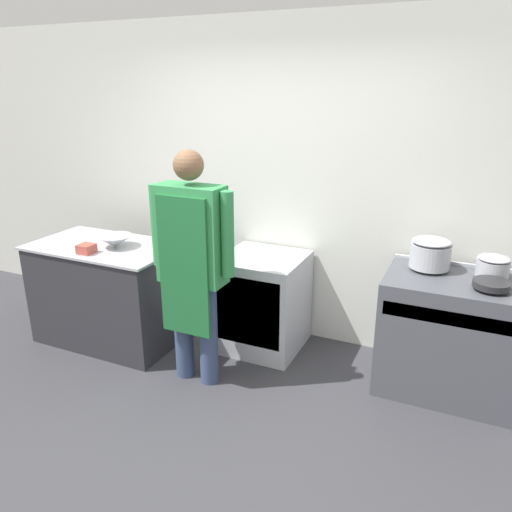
# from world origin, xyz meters

# --- Properties ---
(ground_plane) EXTENTS (14.00, 14.00, 0.00)m
(ground_plane) POSITION_xyz_m (0.00, 0.00, 0.00)
(ground_plane) COLOR #38383D
(wall_back) EXTENTS (8.00, 0.05, 2.70)m
(wall_back) POSITION_xyz_m (0.00, 1.68, 1.35)
(wall_back) COLOR silver
(wall_back) RESTS_ON ground_plane
(prep_counter) EXTENTS (1.26, 0.74, 0.88)m
(prep_counter) POSITION_xyz_m (-1.33, 0.87, 0.44)
(prep_counter) COLOR #2D2D33
(prep_counter) RESTS_ON ground_plane
(stove) EXTENTS (0.99, 0.66, 0.90)m
(stove) POSITION_xyz_m (1.46, 1.27, 0.44)
(stove) COLOR #4C4F56
(stove) RESTS_ON ground_plane
(fridge_unit) EXTENTS (0.66, 0.65, 0.82)m
(fridge_unit) POSITION_xyz_m (-0.05, 1.30, 0.41)
(fridge_unit) COLOR silver
(fridge_unit) RESTS_ON ground_plane
(person_cook) EXTENTS (0.67, 0.24, 1.75)m
(person_cook) POSITION_xyz_m (-0.30, 0.62, 1.00)
(person_cook) COLOR #38476B
(person_cook) RESTS_ON ground_plane
(mixing_bowl) EXTENTS (0.29, 0.29, 0.10)m
(mixing_bowl) POSITION_xyz_m (-1.20, 0.86, 0.93)
(mixing_bowl) COLOR #B2B5BC
(mixing_bowl) RESTS_ON prep_counter
(plastic_tub) EXTENTS (0.12, 0.12, 0.07)m
(plastic_tub) POSITION_xyz_m (-1.30, 0.64, 0.91)
(plastic_tub) COLOR #B24C3F
(plastic_tub) RESTS_ON prep_counter
(stock_pot) EXTENTS (0.29, 0.29, 0.22)m
(stock_pot) POSITION_xyz_m (1.24, 1.39, 1.01)
(stock_pot) COLOR #B2B5BC
(stock_pot) RESTS_ON stove
(saute_pan) EXTENTS (0.24, 0.24, 0.04)m
(saute_pan) POSITION_xyz_m (1.66, 1.16, 0.92)
(saute_pan) COLOR #262628
(saute_pan) RESTS_ON stove
(sauce_pot) EXTENTS (0.22, 0.22, 0.15)m
(sauce_pot) POSITION_xyz_m (1.66, 1.39, 0.97)
(sauce_pot) COLOR #B2B5BC
(sauce_pot) RESTS_ON stove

